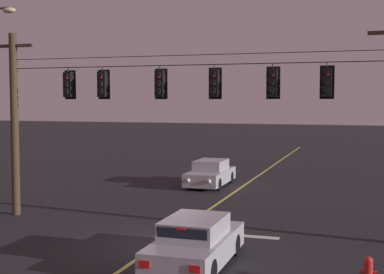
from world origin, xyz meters
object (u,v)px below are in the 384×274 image
traffic_light_centre (160,84)px  traffic_light_right_inner (214,83)px  car_oncoming_lead (210,174)px  traffic_light_left_inner (102,84)px  traffic_light_far_right (327,82)px  car_waiting_near_lane (196,243)px  fire_hydrant (368,272)px  traffic_light_rightmost (272,82)px  traffic_light_leftmost (68,85)px

traffic_light_centre → traffic_light_right_inner: size_ratio=1.00×
car_oncoming_lead → traffic_light_left_inner: bearing=-98.8°
traffic_light_centre → traffic_light_left_inner: bearing=180.0°
traffic_light_far_right → car_waiting_near_lane: bearing=-126.4°
car_oncoming_lead → fire_hydrant: 16.74m
traffic_light_right_inner → traffic_light_rightmost: size_ratio=1.00×
traffic_light_centre → fire_hydrant: 10.04m
traffic_light_centre → traffic_light_rightmost: (4.12, 0.00, 0.00)m
traffic_light_far_right → traffic_light_leftmost: bearing=180.0°
fire_hydrant → traffic_light_far_right: bearing=106.0°
car_waiting_near_lane → traffic_light_centre: bearing=122.3°
traffic_light_right_inner → car_oncoming_lead: traffic_light_right_inner is taller
traffic_light_rightmost → car_waiting_near_lane: traffic_light_rightmost is taller
traffic_light_right_inner → traffic_light_far_right: (3.87, 0.00, 0.00)m
traffic_light_centre → car_oncoming_lead: 10.77m
traffic_light_rightmost → traffic_light_far_right: size_ratio=1.00×
car_waiting_near_lane → car_oncoming_lead: bearing=104.3°
traffic_light_left_inner → traffic_light_far_right: size_ratio=1.00×
traffic_light_left_inner → traffic_light_centre: 2.32m
traffic_light_right_inner → traffic_light_far_right: 3.87m
traffic_light_right_inner → traffic_light_left_inner: bearing=180.0°
traffic_light_far_right → fire_hydrant: bearing=-74.0°
fire_hydrant → traffic_light_leftmost: bearing=156.2°
traffic_light_left_inner → car_oncoming_lead: size_ratio=0.28×
traffic_light_far_right → traffic_light_left_inner: bearing=180.0°
traffic_light_far_right → car_waiting_near_lane: 7.07m
traffic_light_far_right → car_oncoming_lead: traffic_light_far_right is taller
traffic_light_left_inner → traffic_light_far_right: same height
traffic_light_leftmost → car_waiting_near_lane: bearing=-33.6°
traffic_light_rightmost → car_waiting_near_lane: size_ratio=0.28×
traffic_light_left_inner → traffic_light_rightmost: same height
traffic_light_rightmost → traffic_light_far_right: same height
traffic_light_left_inner → fire_hydrant: size_ratio=1.45×
traffic_light_centre → traffic_light_rightmost: size_ratio=1.00×
traffic_light_right_inner → car_oncoming_lead: (-2.89, 9.70, -4.59)m
traffic_light_left_inner → traffic_light_centre: (2.32, 0.00, 0.00)m
traffic_light_rightmost → car_oncoming_lead: size_ratio=0.28×
traffic_light_centre → traffic_light_far_right: 5.93m
traffic_light_far_right → car_oncoming_lead: size_ratio=0.28×
traffic_light_left_inner → car_waiting_near_lane: 8.09m
traffic_light_leftmost → traffic_light_left_inner: (1.46, 0.00, 0.00)m
traffic_light_leftmost → traffic_light_rightmost: 7.91m
traffic_light_left_inner → fire_hydrant: (9.66, -4.91, -4.80)m
traffic_light_leftmost → fire_hydrant: (11.11, -4.91, -4.80)m
traffic_light_right_inner → fire_hydrant: 8.66m
traffic_light_leftmost → fire_hydrant: bearing=-23.8°
traffic_light_right_inner → traffic_light_rightmost: same height
fire_hydrant → traffic_light_left_inner: bearing=153.1°
car_waiting_near_lane → car_oncoming_lead: same height
car_waiting_near_lane → fire_hydrant: size_ratio=5.15×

